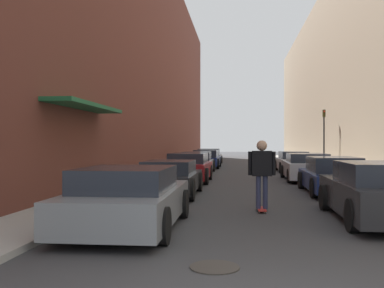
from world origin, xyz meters
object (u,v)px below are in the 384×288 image
(parked_car_left_0, at_px, (128,199))
(parked_car_right_0, at_px, (380,192))
(traffic_light, at_px, (324,133))
(parked_car_right_2, at_px, (306,167))
(parked_car_left_2, at_px, (189,168))
(parked_car_right_1, at_px, (332,176))
(skateboarder, at_px, (262,168))
(parked_car_left_5, at_px, (209,157))
(parked_car_left_4, at_px, (206,159))
(manhole_cover, at_px, (215,267))
(parked_car_right_3, at_px, (293,162))
(parked_car_left_1, at_px, (170,178))
(parked_car_left_3, at_px, (197,163))

(parked_car_left_0, xyz_separation_m, parked_car_right_0, (5.36, 1.47, 0.03))
(parked_car_right_0, xyz_separation_m, traffic_light, (2.17, 17.53, 1.75))
(parked_car_right_2, bearing_deg, parked_car_left_2, -165.01)
(parked_car_left_2, height_order, traffic_light, traffic_light)
(traffic_light, bearing_deg, parked_car_right_1, -99.72)
(skateboarder, distance_m, traffic_light, 17.20)
(parked_car_left_0, height_order, parked_car_left_2, parked_car_left_2)
(parked_car_left_5, bearing_deg, parked_car_left_4, -88.10)
(parked_car_left_2, xyz_separation_m, manhole_cover, (1.89, -13.00, -0.63))
(parked_car_left_2, distance_m, manhole_cover, 13.15)
(parked_car_left_5, height_order, manhole_cover, parked_car_left_5)
(parked_car_right_3, bearing_deg, parked_car_right_1, -90.20)
(parked_car_left_2, distance_m, parked_car_right_0, 10.49)
(parked_car_left_4, height_order, parked_car_right_2, parked_car_right_2)
(parked_car_left_1, height_order, traffic_light, traffic_light)
(traffic_light, bearing_deg, parked_car_left_4, 161.52)
(parked_car_right_3, distance_m, skateboarder, 15.55)
(parked_car_left_1, height_order, parked_car_left_5, parked_car_left_5)
(parked_car_left_3, xyz_separation_m, traffic_light, (7.72, 2.89, 1.79))
(parked_car_left_3, bearing_deg, parked_car_right_3, 16.94)
(parked_car_left_0, distance_m, skateboarder, 3.81)
(parked_car_left_1, bearing_deg, parked_car_left_2, 89.64)
(parked_car_left_0, distance_m, manhole_cover, 3.20)
(parked_car_left_0, bearing_deg, parked_car_right_3, 72.97)
(parked_car_right_0, height_order, parked_car_right_2, parked_car_right_0)
(parked_car_right_0, relative_size, skateboarder, 2.49)
(parked_car_left_3, bearing_deg, traffic_light, 20.53)
(parked_car_left_2, height_order, skateboarder, skateboarder)
(parked_car_left_0, distance_m, parked_car_right_0, 5.56)
(parked_car_left_2, relative_size, parked_car_left_4, 0.89)
(parked_car_left_2, bearing_deg, parked_car_right_3, 53.37)
(parked_car_left_4, height_order, traffic_light, traffic_light)
(parked_car_left_2, xyz_separation_m, skateboarder, (2.81, -7.97, 0.48))
(parked_car_left_0, relative_size, parked_car_left_4, 0.95)
(parked_car_left_2, xyz_separation_m, parked_car_left_4, (-0.04, 11.05, -0.02))
(parked_car_left_1, relative_size, parked_car_right_0, 0.95)
(parked_car_left_1, height_order, manhole_cover, parked_car_left_1)
(parked_car_right_1, bearing_deg, skateboarder, -122.03)
(parked_car_left_1, distance_m, parked_car_right_3, 13.51)
(parked_car_right_1, distance_m, skateboarder, 4.95)
(parked_car_right_2, bearing_deg, parked_car_right_3, 89.01)
(parked_car_left_2, height_order, parked_car_right_3, parked_car_left_2)
(parked_car_right_1, bearing_deg, parked_car_left_1, -167.47)
(parked_car_right_3, bearing_deg, parked_car_right_2, -90.99)
(parked_car_left_4, relative_size, parked_car_right_3, 0.96)
(parked_car_left_5, distance_m, parked_car_right_0, 25.92)
(parked_car_left_0, relative_size, parked_car_right_1, 0.97)
(parked_car_right_2, bearing_deg, skateboarder, -105.18)
(parked_car_left_1, relative_size, parked_car_left_2, 1.05)
(parked_car_left_3, relative_size, parked_car_left_5, 0.99)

